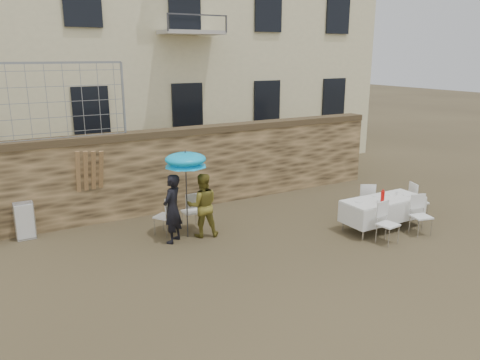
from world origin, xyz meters
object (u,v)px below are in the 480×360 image
table_chair_back (365,200)px  chair_stack_right (24,219)px  soda_bottle (383,196)px  table_chair_side (418,200)px  woman_dress (202,205)px  table_chair_front_right (421,215)px  couple_chair_right (191,210)px  man_suit (172,209)px  umbrella (186,162)px  banquet_table (383,200)px  table_chair_front_left (388,223)px  couple_chair_left (164,215)px

table_chair_back → chair_stack_right: (-7.96, 2.90, -0.02)m
soda_bottle → table_chair_side: (1.60, 0.25, -0.43)m
woman_dress → table_chair_front_right: bearing=168.3°
table_chair_back → table_chair_side: (1.20, -0.70, 0.00)m
couple_chair_right → table_chair_front_right: size_ratio=1.00×
soda_bottle → woman_dress: bearing=154.0°
woman_dress → table_chair_side: size_ratio=1.59×
man_suit → soda_bottle: (4.62, -1.89, 0.10)m
umbrella → couple_chair_right: 1.45m
table_chair_back → umbrella: bearing=16.8°
banquet_table → chair_stack_right: (-7.76, 3.70, -0.27)m
umbrella → banquet_table: 4.91m
table_chair_front_right → table_chair_side: size_ratio=1.00×
couple_chair_right → table_chair_front_left: same height
soda_bottle → table_chair_front_left: 0.84m
umbrella → couple_chair_right: (0.30, 0.45, -1.34)m
man_suit → couple_chair_right: size_ratio=1.67×
table_chair_front_right → chair_stack_right: table_chair_front_right is taller
table_chair_front_left → table_chair_back: same height
couple_chair_left → table_chair_front_left: 5.20m
man_suit → table_chair_side: size_ratio=1.67×
couple_chair_right → table_chair_front_right: 5.53m
woman_dress → table_chair_back: woman_dress is taller
banquet_table → soda_bottle: 0.30m
table_chair_front_left → chair_stack_right: bearing=140.4°
soda_bottle → table_chair_front_right: bearing=-40.6°
man_suit → table_chair_front_left: size_ratio=1.67×
man_suit → couple_chair_right: man_suit is taller
woman_dress → couple_chair_right: bearing=-67.9°
woman_dress → soda_bottle: size_ratio=5.87×
couple_chair_right → table_chair_front_right: bearing=149.2°
couple_chair_left → chair_stack_right: couple_chair_left is taller
chair_stack_right → umbrella: bearing=-29.2°
banquet_table → table_chair_side: 1.43m
couple_chair_right → table_chair_side: size_ratio=1.00×
umbrella → couple_chair_right: umbrella is taller
chair_stack_right → couple_chair_left: bearing=-25.7°
umbrella → woman_dress: bearing=-15.9°
woman_dress → table_chair_back: bearing=-175.5°
table_chair_side → chair_stack_right: bearing=87.4°
man_suit → table_chair_front_right: man_suit is taller
couple_chair_left → table_chair_back: size_ratio=1.00×
couple_chair_left → soda_bottle: bearing=117.4°
table_chair_front_left → chair_stack_right: (-7.16, 4.45, -0.02)m
table_chair_front_right → table_chair_side: bearing=56.6°
couple_chair_left → couple_chair_right: (0.70, 0.00, 0.00)m
umbrella → chair_stack_right: size_ratio=2.11×
couple_chair_left → table_chair_front_right: size_ratio=1.00×
banquet_table → table_chair_front_right: 0.94m
woman_dress → table_chair_front_right: size_ratio=1.59×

